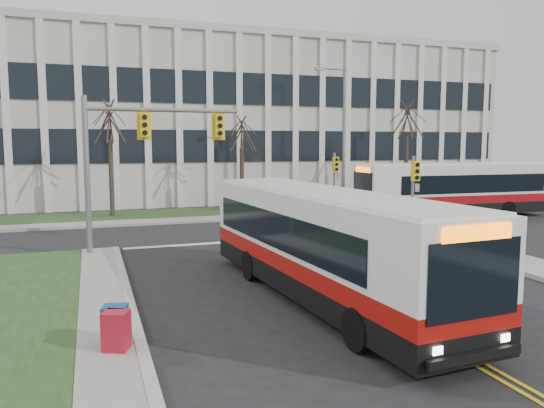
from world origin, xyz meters
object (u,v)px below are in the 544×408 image
(bus_cross, at_px, (453,191))
(newspaper_box_red, at_px, (116,334))
(streetlight, at_px, (342,131))
(bus_main, at_px, (323,247))
(newspaper_box_blue, at_px, (115,327))
(directory_sign, at_px, (253,195))

(bus_cross, relative_size, newspaper_box_red, 12.49)
(bus_cross, bearing_deg, streetlight, -128.73)
(bus_main, xyz_separation_m, newspaper_box_blue, (-5.70, -1.85, -1.03))
(streetlight, distance_m, bus_cross, 7.72)
(directory_sign, distance_m, newspaper_box_blue, 22.47)
(newspaper_box_blue, bearing_deg, directory_sign, 81.05)
(bus_cross, bearing_deg, bus_main, -46.08)
(directory_sign, xyz_separation_m, bus_main, (-3.60, -18.59, 0.34))
(streetlight, height_order, directory_sign, streetlight)
(streetlight, distance_m, newspaper_box_red, 24.99)
(directory_sign, relative_size, newspaper_box_red, 2.11)
(streetlight, relative_size, newspaper_box_blue, 9.68)
(directory_sign, bearing_deg, streetlight, -13.23)
(newspaper_box_blue, bearing_deg, bus_main, 33.50)
(newspaper_box_blue, bearing_deg, streetlight, 67.74)
(bus_main, bearing_deg, bus_cross, 37.84)
(directory_sign, distance_m, bus_cross, 12.16)
(streetlight, bearing_deg, directory_sign, 166.77)
(directory_sign, height_order, bus_main, bus_main)
(directory_sign, bearing_deg, bus_cross, -28.25)
(newspaper_box_blue, xyz_separation_m, newspaper_box_red, (0.00, -0.41, 0.00))
(directory_sign, xyz_separation_m, newspaper_box_blue, (-9.30, -20.44, -0.70))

